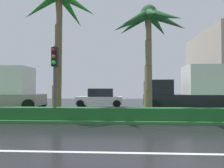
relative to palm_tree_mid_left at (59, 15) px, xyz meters
The scene contains 10 objects.
ground_plane 8.29m from the palm_tree_mid_left, 11.86° to the left, with size 90.00×42.00×0.10m, color black.
near_lane_divider_stripe 10.04m from the palm_tree_mid_left, 46.53° to the right, with size 81.00×0.14×0.01m, color white.
median_strip 8.11m from the palm_tree_mid_left, ahead, with size 85.50×4.00×0.15m, color #2D6B33.
median_hedge 7.94m from the palm_tree_mid_left, 12.61° to the right, with size 76.50×0.70×0.60m.
palm_tree_mid_left is the anchor object (origin of this frame).
palm_tree_centre_left 5.22m from the palm_tree_mid_left, ahead, with size 4.29×4.21×6.27m.
traffic_signal_median_left 3.63m from the palm_tree_mid_left, 78.93° to the right, with size 0.28×0.43×3.70m.
box_truck_lead 8.53m from the palm_tree_mid_left, 144.26° to the left, with size 6.40×2.64×3.46m.
car_in_traffic_leading 9.11m from the palm_tree_mid_left, 77.74° to the left, with size 4.30×2.02×1.72m.
box_truck_following 10.58m from the palm_tree_mid_left, 25.07° to the left, with size 6.40×2.64×3.46m.
Camera 1 is at (-1.88, -3.22, 1.71)m, focal length 31.21 mm.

